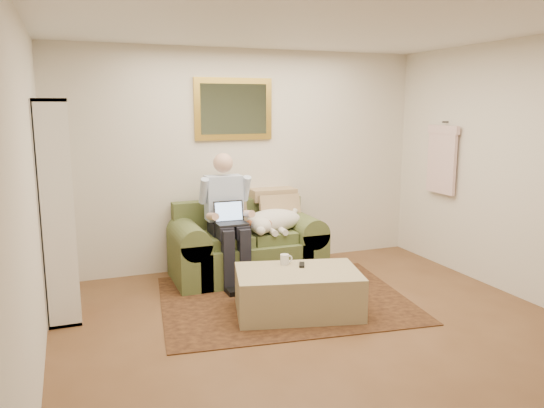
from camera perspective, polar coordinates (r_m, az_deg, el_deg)
room_shell at (r=4.44m, az=5.62°, el=2.22°), size 4.51×5.00×2.61m
rug at (r=5.47m, az=1.29°, el=-10.17°), size 2.66×2.24×0.01m
sofa at (r=6.13m, az=-2.76°, el=-5.06°), size 1.70×0.86×1.02m
seated_man at (r=5.81m, az=-4.70°, el=-1.68°), size 0.56×0.80×1.43m
laptop at (r=5.74m, az=-4.52°, el=-1.47°), size 0.33×0.26×0.24m
sleeping_dog at (r=6.07m, az=0.20°, el=-1.76°), size 0.70×0.44×0.26m
ottoman at (r=5.07m, az=2.78°, el=-9.44°), size 1.28×0.98×0.42m
coffee_mug at (r=5.18m, az=1.36°, el=-5.98°), size 0.08×0.08×0.10m
tv_remote at (r=5.16m, az=3.23°, el=-6.55°), size 0.11×0.16×0.02m
bookshelf at (r=5.26m, az=-22.03°, el=-0.53°), size 0.28×0.80×2.00m
wall_mirror at (r=6.32m, az=-4.15°, el=10.15°), size 0.94×0.04×0.72m
hanging_shirt at (r=6.67m, az=17.81°, el=4.96°), size 0.06×0.52×0.90m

